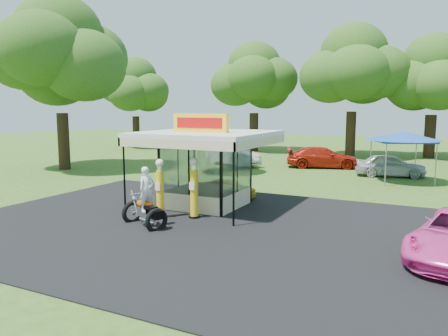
{
  "coord_description": "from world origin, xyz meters",
  "views": [
    {
      "loc": [
        7.33,
        -11.91,
        4.41
      ],
      "look_at": [
        -0.62,
        4.0,
        1.96
      ],
      "focal_mm": 35.0,
      "sensor_mm": 36.0,
      "label": 1
    }
  ],
  "objects": [
    {
      "name": "bg_car_a",
      "position": [
        -7.08,
        18.4,
        0.84
      ],
      "size": [
        5.3,
        4.04,
        1.68
      ],
      "primitive_type": "imported",
      "rotation": [
        0.0,
        0.0,
        1.06
      ],
      "color": "silver",
      "rests_on": "ground"
    },
    {
      "name": "oak_far_b",
      "position": [
        -10.04,
        29.72,
        6.91
      ],
      "size": [
        9.07,
        9.07,
        10.82
      ],
      "color": "black",
      "rests_on": "ground"
    },
    {
      "name": "bg_car_c",
      "position": [
        4.46,
        17.94,
        0.74
      ],
      "size": [
        4.58,
        2.5,
        1.48
      ],
      "primitive_type": "imported",
      "rotation": [
        0.0,
        0.0,
        1.75
      ],
      "color": "#B8B7BC",
      "rests_on": "ground"
    },
    {
      "name": "oak_far_a",
      "position": [
        -23.59,
        27.76,
        6.23
      ],
      "size": [
        8.26,
        8.26,
        9.79
      ],
      "color": "black",
      "rests_on": "ground"
    },
    {
      "name": "motorcycle",
      "position": [
        -2.36,
        0.98,
        0.92
      ],
      "size": [
        2.09,
        1.54,
        2.37
      ],
      "rotation": [
        0.0,
        0.0,
        -0.37
      ],
      "color": "black",
      "rests_on": "ground"
    },
    {
      "name": "ground",
      "position": [
        0.0,
        0.0,
        0.0
      ],
      "size": [
        120.0,
        120.0,
        0.0
      ],
      "primitive_type": "plane",
      "color": "#2B5119",
      "rests_on": "ground"
    },
    {
      "name": "oak_far_c",
      "position": [
        -0.08,
        28.56,
        7.37
      ],
      "size": [
        9.85,
        9.85,
        11.61
      ],
      "color": "black",
      "rests_on": "ground"
    },
    {
      "name": "gas_pump_left",
      "position": [
        -2.63,
        2.3,
        1.16
      ],
      "size": [
        0.45,
        0.45,
        2.41
      ],
      "color": "black",
      "rests_on": "ground"
    },
    {
      "name": "asphalt_apron",
      "position": [
        0.0,
        2.0,
        0.02
      ],
      "size": [
        20.0,
        14.0,
        0.04
      ],
      "primitive_type": "cube",
      "color": "black",
      "rests_on": "ground"
    },
    {
      "name": "bg_car_b",
      "position": [
        -0.51,
        20.2,
        0.77
      ],
      "size": [
        5.72,
        3.71,
        1.54
      ],
      "primitive_type": "imported",
      "rotation": [
        0.0,
        0.0,
        1.89
      ],
      "color": "#A71C0C",
      "rests_on": "ground"
    },
    {
      "name": "gas_pump_right",
      "position": [
        -1.4,
        2.89,
        1.18
      ],
      "size": [
        0.46,
        0.46,
        2.46
      ],
      "color": "black",
      "rests_on": "ground"
    },
    {
      "name": "oak_near",
      "position": [
        -17.1,
        11.03,
        7.52
      ],
      "size": [
        10.42,
        10.42,
        12.0
      ],
      "color": "black",
      "rests_on": "ground"
    },
    {
      "name": "spare_tires",
      "position": [
        -3.51,
        3.88,
        0.35
      ],
      "size": [
        0.87,
        0.61,
        0.72
      ],
      "rotation": [
        0.0,
        0.0,
        -0.26
      ],
      "color": "black",
      "rests_on": "ground"
    },
    {
      "name": "tent_east",
      "position": [
        5.26,
        15.97,
        2.74
      ],
      "size": [
        4.34,
        4.34,
        3.03
      ],
      "rotation": [
        0.0,
        0.0,
        0.44
      ],
      "color": "gray",
      "rests_on": "ground"
    },
    {
      "name": "oak_far_d",
      "position": [
        6.37,
        30.91,
        6.77
      ],
      "size": [
        8.93,
        8.93,
        10.63
      ],
      "color": "black",
      "rests_on": "ground"
    },
    {
      "name": "tent_west",
      "position": [
        -6.33,
        14.49,
        2.89
      ],
      "size": [
        4.57,
        4.57,
        3.19
      ],
      "rotation": [
        0.0,
        0.0,
        0.36
      ],
      "color": "gray",
      "rests_on": "ground"
    },
    {
      "name": "kiosk_car",
      "position": [
        -2.0,
        7.2,
        0.48
      ],
      "size": [
        2.82,
        1.13,
        0.96
      ],
      "primitive_type": "imported",
      "rotation": [
        0.0,
        0.0,
        1.57
      ],
      "color": "yellow",
      "rests_on": "ground"
    },
    {
      "name": "gas_station_kiosk",
      "position": [
        -2.0,
        4.99,
        1.78
      ],
      "size": [
        5.4,
        5.4,
        4.18
      ],
      "color": "white",
      "rests_on": "ground"
    }
  ]
}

